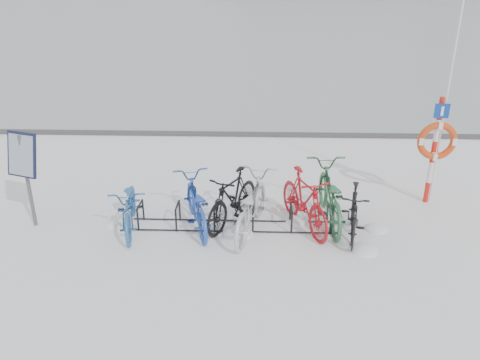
% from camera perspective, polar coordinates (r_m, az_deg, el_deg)
% --- Properties ---
extents(ground, '(900.00, 900.00, 0.00)m').
position_cam_1_polar(ground, '(9.04, -0.71, -5.71)').
color(ground, white).
rests_on(ground, ground).
extents(ice_sheet, '(400.00, 298.00, 0.02)m').
position_cam_1_polar(ice_sheet, '(163.00, 2.08, 21.08)').
color(ice_sheet, '#9AA8AE').
rests_on(ice_sheet, ground).
extents(quay_edge, '(400.00, 0.25, 0.10)m').
position_cam_1_polar(quay_edge, '(14.49, 0.41, 5.60)').
color(quay_edge, '#3F3F42').
rests_on(quay_edge, ground).
extents(bike_rack, '(4.00, 0.48, 0.46)m').
position_cam_1_polar(bike_rack, '(8.95, -0.71, -4.69)').
color(bike_rack, black).
rests_on(bike_rack, ground).
extents(info_board, '(0.66, 0.43, 1.87)m').
position_cam_1_polar(info_board, '(9.41, -24.94, 2.20)').
color(info_board, '#595B5E').
rests_on(info_board, ground).
extents(lifebuoy_station, '(0.79, 0.23, 4.12)m').
position_cam_1_polar(lifebuoy_station, '(10.29, 22.86, 4.40)').
color(lifebuoy_station, red).
rests_on(lifebuoy_station, ground).
extents(bike_0, '(0.98, 1.94, 0.97)m').
position_cam_1_polar(bike_0, '(9.03, -13.23, -2.92)').
color(bike_0, '#295E9B').
rests_on(bike_0, ground).
extents(bike_1, '(1.22, 2.06, 1.02)m').
position_cam_1_polar(bike_1, '(8.89, -5.44, -2.64)').
color(bike_1, '#234AAF').
rests_on(bike_1, ground).
extents(bike_2, '(1.30, 1.86, 1.10)m').
position_cam_1_polar(bike_2, '(8.96, -0.92, -2.06)').
color(bike_2, black).
rests_on(bike_2, ground).
extents(bike_3, '(1.21, 2.25, 1.12)m').
position_cam_1_polar(bike_3, '(8.67, 1.28, -2.86)').
color(bike_3, silver).
rests_on(bike_3, ground).
extents(bike_4, '(1.18, 1.97, 1.14)m').
position_cam_1_polar(bike_4, '(8.89, 7.85, -2.33)').
color(bike_4, '#B4151D').
rests_on(bike_4, ground).
extents(bike_5, '(0.84, 2.24, 1.16)m').
position_cam_1_polar(bike_5, '(9.20, 10.83, -1.58)').
color(bike_5, '#2C683F').
rests_on(bike_5, ground).
extents(bike_6, '(0.75, 1.67, 0.97)m').
position_cam_1_polar(bike_6, '(8.80, 13.72, -3.67)').
color(bike_6, black).
rests_on(bike_6, ground).
extents(snow_drifts, '(5.45, 2.06, 0.21)m').
position_cam_1_polar(snow_drifts, '(9.00, 4.42, -5.90)').
color(snow_drifts, white).
rests_on(snow_drifts, ground).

